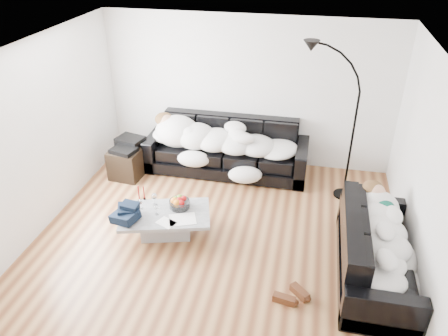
% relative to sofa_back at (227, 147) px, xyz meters
% --- Properties ---
extents(ground, '(5.00, 5.00, 0.00)m').
position_rel_sofa_back_xyz_m(ground, '(0.27, -1.78, -0.45)').
color(ground, brown).
rests_on(ground, ground).
extents(wall_back, '(5.00, 0.02, 2.60)m').
position_rel_sofa_back_xyz_m(wall_back, '(0.27, 0.47, 0.85)').
color(wall_back, silver).
rests_on(wall_back, ground).
extents(wall_left, '(0.02, 4.50, 2.60)m').
position_rel_sofa_back_xyz_m(wall_left, '(-2.23, -1.78, 0.85)').
color(wall_left, silver).
rests_on(wall_left, ground).
extents(wall_right, '(0.02, 4.50, 2.60)m').
position_rel_sofa_back_xyz_m(wall_right, '(2.77, -1.78, 0.85)').
color(wall_right, silver).
rests_on(wall_right, ground).
extents(ceiling, '(5.00, 5.00, 0.00)m').
position_rel_sofa_back_xyz_m(ceiling, '(0.27, -1.78, 2.15)').
color(ceiling, white).
rests_on(ceiling, ground).
extents(sofa_back, '(2.77, 0.96, 0.91)m').
position_rel_sofa_back_xyz_m(sofa_back, '(0.00, 0.00, 0.00)').
color(sofa_back, black).
rests_on(sofa_back, ground).
extents(sofa_right, '(0.87, 2.02, 0.82)m').
position_rel_sofa_back_xyz_m(sofa_right, '(2.33, -2.17, -0.04)').
color(sofa_right, black).
rests_on(sofa_right, ground).
extents(sleeper_back, '(2.35, 0.81, 0.47)m').
position_rel_sofa_back_xyz_m(sleeper_back, '(-0.00, -0.05, 0.20)').
color(sleeper_back, white).
rests_on(sleeper_back, sofa_back).
extents(sleeper_right, '(0.73, 1.73, 0.42)m').
position_rel_sofa_back_xyz_m(sleeper_right, '(2.33, -2.17, 0.18)').
color(sleeper_right, white).
rests_on(sleeper_right, sofa_right).
extents(teal_cushion, '(0.42, 0.38, 0.20)m').
position_rel_sofa_back_xyz_m(teal_cushion, '(2.27, -1.54, 0.27)').
color(teal_cushion, '#0A4837').
rests_on(teal_cushion, sofa_right).
extents(coffee_table, '(1.37, 1.02, 0.36)m').
position_rel_sofa_back_xyz_m(coffee_table, '(-0.46, -1.96, -0.27)').
color(coffee_table, '#939699').
rests_on(coffee_table, ground).
extents(fruit_bowl, '(0.30, 0.30, 0.18)m').
position_rel_sofa_back_xyz_m(fruit_bowl, '(-0.31, -1.78, -0.01)').
color(fruit_bowl, white).
rests_on(fruit_bowl, coffee_table).
extents(wine_glass_a, '(0.10, 0.10, 0.19)m').
position_rel_sofa_back_xyz_m(wine_glass_a, '(-0.67, -1.80, -0.00)').
color(wine_glass_a, white).
rests_on(wine_glass_a, coffee_table).
extents(wine_glass_b, '(0.07, 0.07, 0.16)m').
position_rel_sofa_back_xyz_m(wine_glass_b, '(-0.82, -1.93, -0.02)').
color(wine_glass_b, white).
rests_on(wine_glass_b, coffee_table).
extents(wine_glass_c, '(0.08, 0.08, 0.15)m').
position_rel_sofa_back_xyz_m(wine_glass_c, '(-0.56, -2.00, -0.02)').
color(wine_glass_c, white).
rests_on(wine_glass_c, coffee_table).
extents(candle_left, '(0.06, 0.06, 0.26)m').
position_rel_sofa_back_xyz_m(candle_left, '(-0.91, -1.77, 0.04)').
color(candle_left, maroon).
rests_on(candle_left, coffee_table).
extents(candle_right, '(0.04, 0.04, 0.22)m').
position_rel_sofa_back_xyz_m(candle_right, '(-0.86, -1.70, 0.01)').
color(candle_right, maroon).
rests_on(candle_right, coffee_table).
extents(newspaper_a, '(0.43, 0.39, 0.01)m').
position_rel_sofa_back_xyz_m(newspaper_a, '(-0.18, -2.05, -0.09)').
color(newspaper_a, silver).
rests_on(newspaper_a, coffee_table).
extents(newspaper_b, '(0.30, 0.27, 0.01)m').
position_rel_sofa_back_xyz_m(newspaper_b, '(-0.37, -2.17, -0.09)').
color(newspaper_b, silver).
rests_on(newspaper_b, coffee_table).
extents(navy_jacket, '(0.40, 0.35, 0.18)m').
position_rel_sofa_back_xyz_m(navy_jacket, '(-0.92, -2.18, 0.08)').
color(navy_jacket, black).
rests_on(navy_jacket, coffee_table).
extents(shoes, '(0.54, 0.47, 0.10)m').
position_rel_sofa_back_xyz_m(shoes, '(1.37, -2.81, -0.40)').
color(shoes, '#472311').
rests_on(shoes, ground).
extents(av_cabinet, '(0.57, 0.78, 0.51)m').
position_rel_sofa_back_xyz_m(av_cabinet, '(-1.62, -0.46, -0.20)').
color(av_cabinet, black).
rests_on(av_cabinet, ground).
extents(stereo, '(0.51, 0.44, 0.13)m').
position_rel_sofa_back_xyz_m(stereo, '(-1.62, -0.46, 0.12)').
color(stereo, black).
rests_on(stereo, av_cabinet).
extents(floor_lamp, '(0.82, 0.43, 2.15)m').
position_rel_sofa_back_xyz_m(floor_lamp, '(2.01, -0.41, 0.62)').
color(floor_lamp, black).
rests_on(floor_lamp, ground).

